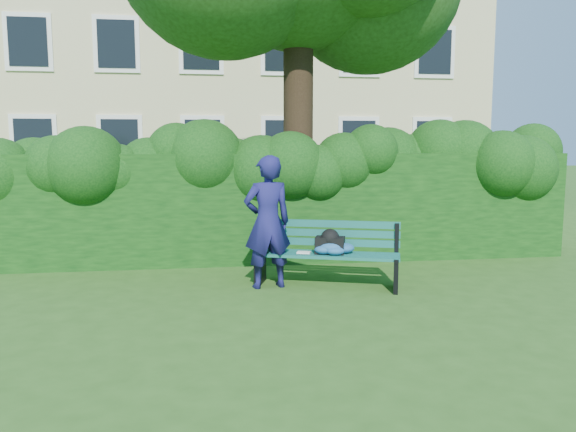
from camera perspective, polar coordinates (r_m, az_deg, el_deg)
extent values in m
plane|color=#2A511A|center=(7.50, 0.67, -7.81)|extent=(80.00, 80.00, 0.00)
cube|color=#C5BC84|center=(21.56, -5.46, 18.11)|extent=(16.00, 8.00, 12.00)
cube|color=white|center=(17.80, -24.40, 6.82)|extent=(1.30, 0.08, 1.60)
cube|color=black|center=(17.76, -24.43, 6.82)|extent=(1.05, 0.04, 1.35)
cube|color=white|center=(17.30, -16.68, 7.17)|extent=(1.30, 0.08, 1.60)
cube|color=black|center=(17.26, -16.70, 7.17)|extent=(1.05, 0.04, 1.35)
cube|color=white|center=(17.13, -8.64, 7.40)|extent=(1.30, 0.08, 1.60)
cube|color=black|center=(17.09, -8.64, 7.40)|extent=(1.05, 0.04, 1.35)
cube|color=white|center=(17.28, -0.59, 7.48)|extent=(1.30, 0.08, 1.60)
cube|color=black|center=(17.24, -0.58, 7.48)|extent=(1.05, 0.04, 1.35)
cube|color=white|center=(17.77, 7.16, 7.42)|extent=(1.30, 0.08, 1.60)
cube|color=black|center=(17.73, 7.20, 7.42)|extent=(1.05, 0.04, 1.35)
cube|color=white|center=(18.55, 14.38, 7.24)|extent=(1.30, 0.08, 1.60)
cube|color=black|center=(18.52, 14.43, 7.24)|extent=(1.05, 0.04, 1.35)
cube|color=white|center=(18.03, -24.88, 15.75)|extent=(1.30, 0.08, 1.60)
cube|color=black|center=(17.99, -24.92, 15.76)|extent=(1.05, 0.04, 1.35)
cube|color=white|center=(17.53, -17.03, 16.35)|extent=(1.30, 0.08, 1.60)
cube|color=black|center=(17.49, -17.05, 16.38)|extent=(1.05, 0.04, 1.35)
cube|color=white|center=(17.36, -8.83, 16.68)|extent=(1.30, 0.08, 1.60)
cube|color=black|center=(17.32, -8.83, 16.70)|extent=(1.05, 0.04, 1.35)
cube|color=white|center=(17.52, -0.61, 16.68)|extent=(1.30, 0.08, 1.60)
cube|color=black|center=(17.48, -0.59, 16.70)|extent=(1.05, 0.04, 1.35)
cube|color=white|center=(17.99, 7.31, 16.37)|extent=(1.30, 0.08, 1.60)
cube|color=black|center=(17.96, 7.35, 16.39)|extent=(1.05, 0.04, 1.35)
cube|color=white|center=(18.77, 14.66, 15.82)|extent=(1.30, 0.08, 1.60)
cube|color=black|center=(18.73, 14.71, 15.83)|extent=(1.05, 0.04, 1.35)
cube|color=#0B330E|center=(9.47, -1.41, 0.92)|extent=(10.00, 1.00, 1.80)
cylinder|color=black|center=(9.46, 1.05, 11.09)|extent=(0.49, 0.49, 5.15)
cube|color=#105352|center=(7.54, 3.79, -4.21)|extent=(1.90, 0.74, 0.04)
cube|color=#105352|center=(7.66, 3.90, -4.04)|extent=(1.90, 0.74, 0.04)
cube|color=#105352|center=(7.78, 4.00, -3.86)|extent=(1.90, 0.74, 0.04)
cube|color=#105352|center=(7.89, 4.11, -3.70)|extent=(1.90, 0.74, 0.04)
cube|color=#105352|center=(7.95, 4.18, -2.67)|extent=(1.88, 0.68, 0.10)
cube|color=#105352|center=(7.94, 4.20, -1.73)|extent=(1.88, 0.68, 0.10)
cube|color=#105352|center=(7.93, 4.22, -0.79)|extent=(1.88, 0.68, 0.10)
cube|color=black|center=(7.93, -2.84, -5.34)|extent=(0.22, 0.49, 0.44)
cube|color=black|center=(8.09, -2.43, -1.97)|extent=(0.08, 0.08, 0.45)
cube|color=black|center=(7.83, -2.94, -3.85)|extent=(0.19, 0.42, 0.05)
cube|color=black|center=(7.71, 10.91, -5.82)|extent=(0.22, 0.49, 0.44)
cube|color=black|center=(7.89, 10.98, -2.35)|extent=(0.08, 0.08, 0.45)
cube|color=black|center=(7.62, 10.95, -4.29)|extent=(0.19, 0.42, 0.05)
cube|color=white|center=(7.70, 1.61, -3.73)|extent=(0.21, 0.18, 0.02)
cube|color=black|center=(7.69, 4.28, -2.98)|extent=(0.45, 0.36, 0.23)
imported|color=#181751|center=(7.61, -2.10, -0.62)|extent=(0.73, 0.55, 1.81)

